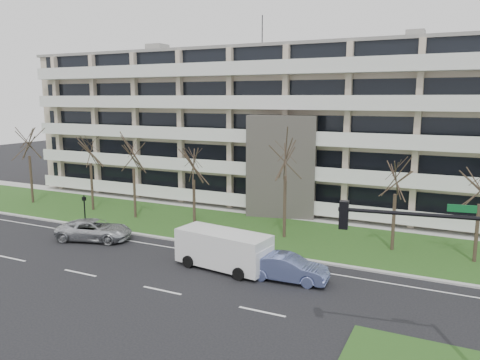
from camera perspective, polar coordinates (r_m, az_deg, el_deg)
The scene contains 17 objects.
ground at distance 26.86m, azimuth -9.48°, elevation -13.14°, with size 160.00×160.00×0.00m, color black.
grass_verge at distance 37.57m, azimuth 2.05°, elevation -6.18°, with size 90.00×10.00×0.06m, color #22501A.
curb at distance 33.25m, azimuth -1.45°, elevation -8.29°, with size 90.00×0.35×0.12m, color #B2B2AD.
sidewalk at distance 42.49m, azimuth 5.05°, elevation -4.28°, with size 90.00×2.00×0.08m, color #B2B2AD.
lane_edge_line at distance 32.01m, azimuth -2.69°, elevation -9.14°, with size 90.00×0.12×0.01m, color white.
apartment_building at distance 47.72m, azimuth 8.10°, elevation 6.44°, with size 60.50×15.10×18.75m.
silver_pickup at distance 36.71m, azimuth -17.31°, elevation -5.83°, with size 2.54×5.51×1.53m, color #B2B4BA.
blue_sedan at distance 27.69m, azimuth 5.86°, elevation -10.61°, with size 1.63×4.67×1.54m, color #6C7BBC.
white_van at distance 29.22m, azimuth -1.92°, elevation -8.14°, with size 6.27×3.09×2.34m.
traffic_signal at distance 18.98m, azimuth 23.09°, elevation -9.69°, with size 5.77×1.19×6.74m.
pedestrian_signal at distance 39.56m, azimuth -18.43°, elevation -3.23°, with size 0.26×0.21×2.81m.
tree_0 at distance 50.81m, azimuth -24.44°, elevation 4.79°, with size 4.28×4.28×8.56m.
tree_1 at distance 45.42m, azimuth -17.87°, elevation 4.14°, with size 4.01×4.01×8.01m.
tree_2 at distance 41.47m, azimuth -12.93°, elevation 3.68°, with size 3.93×3.93×7.86m.
tree_3 at distance 37.09m, azimuth -5.70°, elevation 2.40°, with size 3.61×3.61×7.23m.
tree_4 at distance 34.62m, azimuth 5.59°, elevation 3.54°, with size 4.26×4.26×8.52m.
tree_5 at distance 33.36m, azimuth 18.54°, elevation 0.97°, with size 3.57×3.57×7.15m.
Camera 1 is at (14.46, -20.06, 10.50)m, focal length 35.00 mm.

